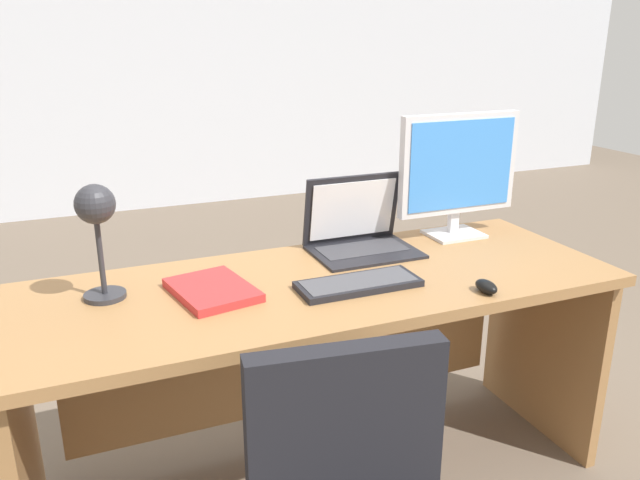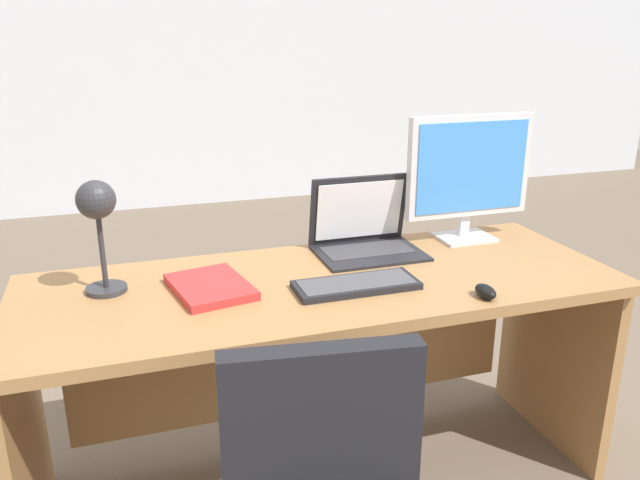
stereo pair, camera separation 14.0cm
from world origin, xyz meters
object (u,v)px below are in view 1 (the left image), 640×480
Objects in this scene: desk at (318,335)px; mouse at (486,287)px; laptop at (357,227)px; monitor at (459,168)px; keyboard at (358,284)px; book at (212,290)px; desk_lamp at (97,219)px.

desk is 21.70× the size of mouse.
monitor is at bearing -1.63° from laptop.
monitor reaches higher than keyboard.
mouse reaches higher than book.
desk_lamp reaches higher than mouse.
book is (-0.42, 0.12, 0.00)m from keyboard.
book reaches higher than desk.
desk_lamp reaches higher than laptop.
mouse is at bearing -28.70° from keyboard.
keyboard is at bearing 151.30° from mouse.
mouse is (0.33, -0.18, 0.01)m from keyboard.
keyboard is (-0.55, -0.32, -0.25)m from monitor.
desk is at bearing 116.73° from keyboard.
laptop is (0.23, 0.18, 0.29)m from desk.
monitor is at bearing 6.05° from desk_lamp.
keyboard is (0.07, -0.14, 0.23)m from desk.
laptop is 1.15× the size of book.
laptop reaches higher than desk.
keyboard is 1.09× the size of desk_lamp.
desk is at bearing -164.60° from monitor.
book is (0.29, -0.07, -0.23)m from desk_lamp.
desk_lamp is at bearing 176.59° from desk.
mouse is at bearing -19.19° from desk_lamp.
desk_lamp is 0.38m from book.
desk_lamp reaches higher than keyboard.
monitor is 1.33× the size of laptop.
monitor is at bearing 11.65° from book.
desk_lamp is at bearing 165.65° from keyboard.
book is at bearing 158.39° from mouse.
mouse is at bearing -38.89° from desk.
monitor reaches higher than laptop.
monitor is 1.28m from desk_lamp.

